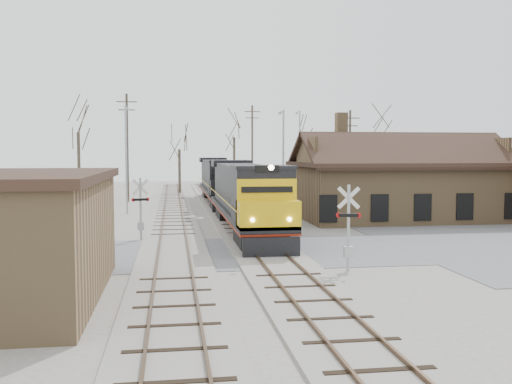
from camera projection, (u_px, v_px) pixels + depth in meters
ground at (264, 252)px, 28.46m from camera, size 140.00×140.00×0.00m
road at (264, 251)px, 28.45m from camera, size 60.00×9.00×0.03m
track_main at (233, 217)px, 43.25m from camera, size 3.40×90.00×0.24m
track_siding at (173, 218)px, 42.60m from camera, size 3.40×90.00×0.24m
depot at (399, 187)px, 41.88m from camera, size 15.20×9.31×7.90m
locomotive_lead at (246, 195)px, 35.39m from camera, size 2.92×19.59×4.35m
locomotive_trailing at (219, 180)px, 55.00m from camera, size 2.92×19.59×4.12m
crossbuck_near at (348, 230)px, 23.66m from camera, size 1.02×0.37×3.62m
crossbuck_far at (141, 210)px, 32.14m from camera, size 1.00×0.34×3.54m
streetlight_a at (126, 153)px, 45.69m from camera, size 0.25×2.04×8.68m
streetlight_b at (283, 154)px, 48.96m from camera, size 0.25×2.04×8.59m
streetlight_c at (299, 149)px, 62.72m from camera, size 0.25×2.04×9.50m
utility_pole_a at (127, 146)px, 56.79m from camera, size 2.00×0.24×10.76m
utility_pole_b at (252, 146)px, 72.74m from camera, size 2.00×0.24×10.92m
utility_pole_c at (350, 153)px, 58.86m from camera, size 2.00×0.24×9.28m
tree_a at (78, 121)px, 58.51m from camera, size 4.69×4.69×11.49m
tree_b at (179, 142)px, 67.74m from camera, size 3.55×3.55×8.69m
tree_c at (234, 129)px, 74.02m from camera, size 4.61×4.61×11.29m
tree_d at (307, 134)px, 69.07m from camera, size 4.12×4.12×10.09m
tree_e at (383, 128)px, 68.01m from camera, size 4.51×4.51×11.05m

